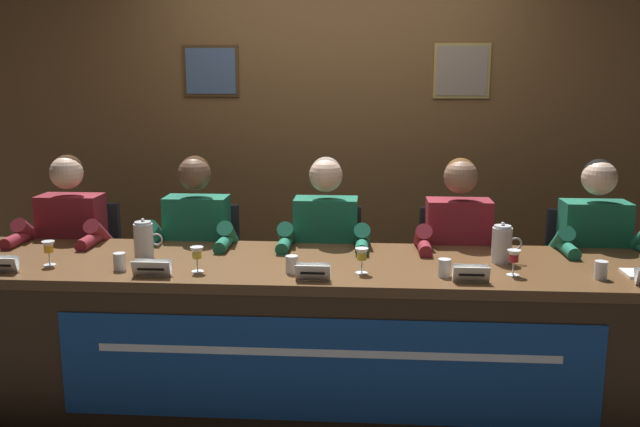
{
  "coord_description": "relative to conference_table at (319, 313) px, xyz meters",
  "views": [
    {
      "loc": [
        0.24,
        -3.35,
        1.69
      ],
      "look_at": [
        0.0,
        0.0,
        1.01
      ],
      "focal_mm": 38.46,
      "sensor_mm": 36.0,
      "label": 1
    }
  ],
  "objects": [
    {
      "name": "panelist_left",
      "position": [
        -0.75,
        0.52,
        0.19
      ],
      "size": [
        0.51,
        0.48,
        1.24
      ],
      "color": "black",
      "rests_on": "ground_plane"
    },
    {
      "name": "nameplate_far_left",
      "position": [
        -1.51,
        -0.18,
        0.27
      ],
      "size": [
        0.16,
        0.06,
        0.08
      ],
      "color": "white",
      "rests_on": "conference_table"
    },
    {
      "name": "chair_center",
      "position": [
        -0.0,
        0.72,
        -0.08
      ],
      "size": [
        0.44,
        0.45,
        0.91
      ],
      "color": "black",
      "rests_on": "ground_plane"
    },
    {
      "name": "nameplate_left",
      "position": [
        -0.77,
        -0.19,
        0.27
      ],
      "size": [
        0.18,
        0.06,
        0.08
      ],
      "color": "white",
      "rests_on": "conference_table"
    },
    {
      "name": "panelist_far_left",
      "position": [
        -1.51,
        0.52,
        0.19
      ],
      "size": [
        0.51,
        0.48,
        1.24
      ],
      "color": "black",
      "rests_on": "ground_plane"
    },
    {
      "name": "water_pitcher_right_side",
      "position": [
        0.91,
        0.17,
        0.32
      ],
      "size": [
        0.15,
        0.1,
        0.21
      ],
      "color": "silver",
      "rests_on": "conference_table"
    },
    {
      "name": "water_cup_right",
      "position": [
        0.6,
        -0.1,
        0.27
      ],
      "size": [
        0.06,
        0.06,
        0.08
      ],
      "color": "silver",
      "rests_on": "conference_table"
    },
    {
      "name": "nameplate_center",
      "position": [
        -0.01,
        -0.2,
        0.27
      ],
      "size": [
        0.16,
        0.06,
        0.08
      ],
      "color": "white",
      "rests_on": "conference_table"
    },
    {
      "name": "wall_back_panelled",
      "position": [
        -0.0,
        1.64,
        0.77
      ],
      "size": [
        5.26,
        0.14,
        2.6
      ],
      "color": "brown",
      "rests_on": "ground_plane"
    },
    {
      "name": "conference_table",
      "position": [
        0.0,
        0.0,
        0.0
      ],
      "size": [
        4.06,
        0.84,
        0.76
      ],
      "color": "brown",
      "rests_on": "ground_plane"
    },
    {
      "name": "water_cup_center",
      "position": [
        -0.12,
        -0.09,
        0.27
      ],
      "size": [
        0.06,
        0.06,
        0.08
      ],
      "color": "silver",
      "rests_on": "conference_table"
    },
    {
      "name": "chair_far_left",
      "position": [
        -1.51,
        0.72,
        -0.08
      ],
      "size": [
        0.44,
        0.45,
        0.91
      ],
      "color": "black",
      "rests_on": "ground_plane"
    },
    {
      "name": "juice_glass_left",
      "position": [
        -0.58,
        -0.1,
        0.32
      ],
      "size": [
        0.06,
        0.06,
        0.12
      ],
      "color": "white",
      "rests_on": "conference_table"
    },
    {
      "name": "juice_glass_right",
      "position": [
        0.93,
        -0.06,
        0.32
      ],
      "size": [
        0.06,
        0.06,
        0.12
      ],
      "color": "white",
      "rests_on": "conference_table"
    },
    {
      "name": "panelist_right",
      "position": [
        0.75,
        0.52,
        0.19
      ],
      "size": [
        0.51,
        0.48,
        1.24
      ],
      "color": "black",
      "rests_on": "ground_plane"
    },
    {
      "name": "chair_left",
      "position": [
        -0.75,
        0.72,
        -0.08
      ],
      "size": [
        0.44,
        0.45,
        0.91
      ],
      "color": "black",
      "rests_on": "ground_plane"
    },
    {
      "name": "ground_plane",
      "position": [
        -0.0,
        0.12,
        -0.53
      ],
      "size": [
        12.0,
        12.0,
        0.0
      ],
      "primitive_type": "plane",
      "color": "#4C4742"
    },
    {
      "name": "water_cup_left",
      "position": [
        -0.96,
        -0.1,
        0.27
      ],
      "size": [
        0.06,
        0.06,
        0.08
      ],
      "color": "silver",
      "rests_on": "conference_table"
    },
    {
      "name": "juice_glass_center",
      "position": [
        0.21,
        -0.07,
        0.32
      ],
      "size": [
        0.06,
        0.06,
        0.12
      ],
      "color": "white",
      "rests_on": "conference_table"
    },
    {
      "name": "chair_right",
      "position": [
        0.75,
        0.72,
        -0.08
      ],
      "size": [
        0.44,
        0.45,
        0.91
      ],
      "color": "black",
      "rests_on": "ground_plane"
    },
    {
      "name": "panelist_far_right",
      "position": [
        1.5,
        0.52,
        0.19
      ],
      "size": [
        0.51,
        0.48,
        1.24
      ],
      "color": "black",
      "rests_on": "ground_plane"
    },
    {
      "name": "water_cup_far_right",
      "position": [
        1.32,
        -0.09,
        0.27
      ],
      "size": [
        0.06,
        0.06,
        0.08
      ],
      "color": "silver",
      "rests_on": "conference_table"
    },
    {
      "name": "chair_far_right",
      "position": [
        1.5,
        0.72,
        -0.08
      ],
      "size": [
        0.44,
        0.45,
        0.91
      ],
      "color": "black",
      "rests_on": "ground_plane"
    },
    {
      "name": "water_pitcher_left_side",
      "position": [
        -0.91,
        0.13,
        0.32
      ],
      "size": [
        0.15,
        0.1,
        0.21
      ],
      "color": "silver",
      "rests_on": "conference_table"
    },
    {
      "name": "nameplate_right",
      "position": [
        0.71,
        -0.18,
        0.27
      ],
      "size": [
        0.17,
        0.06,
        0.08
      ],
      "color": "white",
      "rests_on": "conference_table"
    },
    {
      "name": "juice_glass_far_left",
      "position": [
        -1.34,
        -0.04,
        0.32
      ],
      "size": [
        0.06,
        0.06,
        0.12
      ],
      "color": "white",
      "rests_on": "conference_table"
    },
    {
      "name": "panelist_center",
      "position": [
        -0.0,
        0.52,
        0.19
      ],
      "size": [
        0.51,
        0.48,
        1.24
      ],
      "color": "black",
      "rests_on": "ground_plane"
    }
  ]
}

